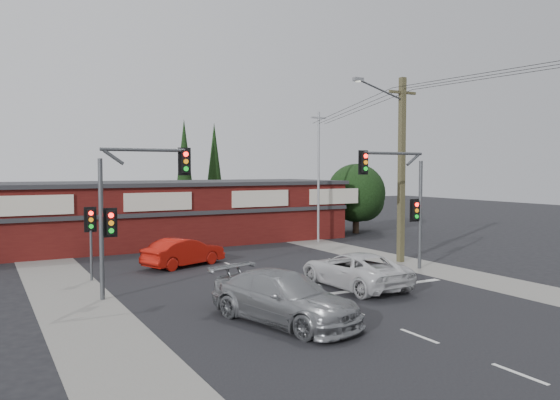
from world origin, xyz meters
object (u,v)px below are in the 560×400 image
shop_building (156,212)px  utility_pole (400,163)px  white_suv (354,270)px  silver_suv (284,298)px  red_sedan (184,252)px

shop_building → utility_pole: 17.15m
white_suv → silver_suv: bearing=29.9°
shop_building → utility_pole: (9.36, -14.00, 3.26)m
red_sedan → shop_building: size_ratio=0.17×
red_sedan → utility_pole: size_ratio=0.45×
white_suv → red_sedan: size_ratio=1.20×
white_suv → shop_building: 18.24m
red_sedan → white_suv: bearing=-172.1°
shop_building → silver_suv: bearing=-95.0°
utility_pole → silver_suv: bearing=-147.6°
red_sedan → utility_pole: utility_pole is taller
silver_suv → utility_pole: size_ratio=0.57×
silver_suv → utility_pole: (11.21, 7.13, 4.56)m
shop_building → utility_pole: size_ratio=2.73×
white_suv → utility_pole: bearing=-148.6°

